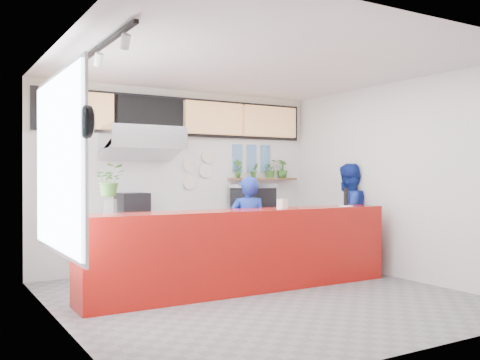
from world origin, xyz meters
name	(u,v)px	position (x,y,z in m)	size (l,w,h in m)	color
floor	(261,297)	(0.00, 0.00, 0.00)	(5.00, 5.00, 0.00)	slate
ceiling	(261,64)	(0.00, 0.00, 3.00)	(5.00, 5.00, 0.00)	silver
wall_back	(181,179)	(0.00, 2.50, 1.50)	(5.00, 5.00, 0.00)	white
wall_left	(61,182)	(-2.50, 0.00, 1.50)	(5.00, 5.00, 0.00)	white
wall_right	(399,180)	(2.50, 0.00, 1.50)	(5.00, 5.00, 0.00)	white
service_counter	(245,250)	(0.00, 0.40, 0.55)	(4.50, 0.60, 1.10)	#AC120C
cream_band	(181,114)	(0.00, 2.49, 2.60)	(5.00, 0.02, 0.80)	beige
prep_bench	(142,247)	(-0.80, 2.20, 0.45)	(1.80, 0.60, 0.90)	#B2B5BA
panini_oven	(132,206)	(-0.96, 2.20, 1.10)	(0.44, 0.44, 0.40)	black
extraction_hood	(143,138)	(-0.80, 2.15, 2.15)	(1.20, 0.70, 0.35)	#B2B5BA
hood_lip	(143,151)	(-0.80, 2.15, 1.95)	(1.20, 0.70, 0.08)	#B2B5BA
right_bench	(265,238)	(1.50, 2.20, 0.45)	(1.80, 0.60, 0.90)	#B2B5BA
espresso_machine	(254,201)	(1.27, 2.20, 1.12)	(0.68, 0.49, 0.44)	black
espresso_tray	(254,186)	(1.27, 2.20, 1.38)	(0.72, 0.50, 0.07)	silver
herb_shelf	(263,179)	(1.60, 2.40, 1.50)	(1.40, 0.18, 0.04)	brown
menu_board_far_left	(77,110)	(-1.75, 2.38, 2.55)	(1.10, 0.10, 0.55)	tan
menu_board_mid_left	(150,114)	(-0.59, 2.38, 2.55)	(1.10, 0.10, 0.55)	black
menu_board_mid_right	(214,118)	(0.57, 2.38, 2.55)	(1.10, 0.10, 0.55)	tan
menu_board_far_right	(270,122)	(1.73, 2.38, 2.55)	(1.10, 0.10, 0.55)	tan
soffit	(182,117)	(0.00, 2.46, 2.55)	(4.80, 0.04, 0.65)	black
window_pane	(57,163)	(-2.47, 0.30, 1.70)	(0.04, 2.20, 1.90)	silver
window_frame	(59,163)	(-2.45, 0.30, 1.70)	(0.03, 2.30, 2.00)	#B2B5BA
wall_clock_rim	(87,122)	(-2.46, -0.90, 2.05)	(0.30, 0.30, 0.05)	black
wall_clock_face	(90,122)	(-2.43, -0.90, 2.05)	(0.26, 0.26, 0.02)	white
track_rail	(98,49)	(-2.10, 0.00, 2.94)	(0.05, 2.40, 0.04)	black
dec_plate_a	(189,165)	(0.15, 2.47, 1.75)	(0.24, 0.24, 0.03)	silver
dec_plate_b	(205,171)	(0.45, 2.47, 1.65)	(0.24, 0.24, 0.03)	silver
dec_plate_c	(189,182)	(0.15, 2.47, 1.45)	(0.24, 0.24, 0.03)	silver
dec_plate_d	(208,156)	(0.50, 2.47, 1.90)	(0.24, 0.24, 0.03)	silver
photo_frame_a	(237,151)	(1.10, 2.48, 2.00)	(0.20, 0.02, 0.25)	#598CBF
photo_frame_b	(252,152)	(1.40, 2.48, 2.00)	(0.20, 0.02, 0.25)	#598CBF
photo_frame_c	(265,152)	(1.70, 2.48, 2.00)	(0.20, 0.02, 0.25)	#598CBF
photo_frame_d	(237,165)	(1.10, 2.48, 1.75)	(0.20, 0.02, 0.25)	#598CBF
photo_frame_e	(252,165)	(1.40, 2.48, 1.75)	(0.20, 0.02, 0.25)	#598CBF
photo_frame_f	(265,165)	(1.70, 2.48, 1.75)	(0.20, 0.02, 0.25)	#598CBF
staff_center	(248,229)	(0.35, 0.90, 0.77)	(0.57, 0.37, 1.55)	navy
staff_right	(348,216)	(2.37, 0.98, 0.88)	(0.86, 0.67, 1.76)	navy
herb_a	(238,168)	(1.06, 2.40, 1.69)	(0.18, 0.12, 0.34)	#376B25
herb_b	(254,171)	(1.41, 2.40, 1.65)	(0.15, 0.12, 0.26)	#376B25
herb_c	(271,169)	(1.76, 2.40, 1.68)	(0.29, 0.25, 0.33)	#376B25
herb_d	(282,169)	(2.03, 2.40, 1.69)	(0.19, 0.17, 0.34)	#376B25
glass_vase	(110,207)	(-1.88, 0.31, 1.19)	(0.15, 0.15, 0.19)	white
basil_vase	(110,180)	(-1.88, 0.31, 1.51)	(0.34, 0.30, 0.38)	#376B25
napkin_holder	(282,204)	(0.59, 0.37, 1.17)	(0.15, 0.09, 0.13)	white
white_plate	(346,206)	(1.71, 0.30, 1.11)	(0.21, 0.21, 0.02)	white
pepper_mill	(346,197)	(1.71, 0.30, 1.25)	(0.07, 0.07, 0.26)	black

